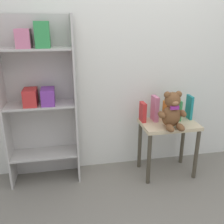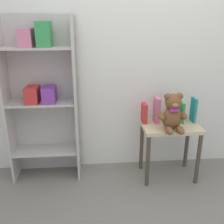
{
  "view_description": "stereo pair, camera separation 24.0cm",
  "coord_description": "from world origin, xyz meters",
  "px_view_note": "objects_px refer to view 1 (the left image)",
  "views": [
    {
      "loc": [
        -0.7,
        -1.14,
        1.51
      ],
      "look_at": [
        -0.27,
        1.08,
        0.71
      ],
      "focal_mm": 40.0,
      "sensor_mm": 36.0,
      "label": 1
    },
    {
      "loc": [
        -0.46,
        -1.17,
        1.51
      ],
      "look_at": [
        -0.27,
        1.08,
        0.71
      ],
      "focal_mm": 40.0,
      "sensor_mm": 36.0,
      "label": 2
    }
  ],
  "objects_px": {
    "book_standing_green": "(178,110)",
    "book_standing_teal": "(189,107)",
    "book_standing_red": "(143,112)",
    "book_standing_pink": "(155,108)",
    "display_table": "(168,133)",
    "bookshelf_side": "(40,93)",
    "book_standing_orange": "(166,111)",
    "teddy_bear": "(172,111)"
  },
  "relations": [
    {
      "from": "teddy_bear",
      "to": "book_standing_red",
      "type": "bearing_deg",
      "value": 136.76
    },
    {
      "from": "bookshelf_side",
      "to": "book_standing_pink",
      "type": "distance_m",
      "value": 1.13
    },
    {
      "from": "book_standing_pink",
      "to": "display_table",
      "type": "bearing_deg",
      "value": -38.6
    },
    {
      "from": "teddy_bear",
      "to": "display_table",
      "type": "bearing_deg",
      "value": 74.61
    },
    {
      "from": "book_standing_pink",
      "to": "book_standing_orange",
      "type": "distance_m",
      "value": 0.13
    },
    {
      "from": "book_standing_orange",
      "to": "book_standing_pink",
      "type": "bearing_deg",
      "value": -176.94
    },
    {
      "from": "book_standing_orange",
      "to": "book_standing_teal",
      "type": "xyz_separation_m",
      "value": [
        0.25,
        -0.02,
        0.03
      ]
    },
    {
      "from": "book_standing_pink",
      "to": "book_standing_orange",
      "type": "bearing_deg",
      "value": 2.01
    },
    {
      "from": "display_table",
      "to": "book_standing_teal",
      "type": "bearing_deg",
      "value": 18.98
    },
    {
      "from": "book_standing_orange",
      "to": "bookshelf_side",
      "type": "bearing_deg",
      "value": 177.13
    },
    {
      "from": "bookshelf_side",
      "to": "book_standing_red",
      "type": "height_order",
      "value": "bookshelf_side"
    },
    {
      "from": "book_standing_green",
      "to": "teddy_bear",
      "type": "bearing_deg",
      "value": -126.81
    },
    {
      "from": "book_standing_teal",
      "to": "bookshelf_side",
      "type": "bearing_deg",
      "value": 179.34
    },
    {
      "from": "book_standing_orange",
      "to": "book_standing_teal",
      "type": "relative_size",
      "value": 0.76
    },
    {
      "from": "teddy_bear",
      "to": "book_standing_green",
      "type": "height_order",
      "value": "teddy_bear"
    },
    {
      "from": "book_standing_teal",
      "to": "book_standing_pink",
      "type": "bearing_deg",
      "value": -179.19
    },
    {
      "from": "display_table",
      "to": "bookshelf_side",
      "type": "bearing_deg",
      "value": 172.52
    },
    {
      "from": "teddy_bear",
      "to": "book_standing_orange",
      "type": "distance_m",
      "value": 0.22
    },
    {
      "from": "book_standing_green",
      "to": "book_standing_red",
      "type": "bearing_deg",
      "value": 179.88
    },
    {
      "from": "bookshelf_side",
      "to": "teddy_bear",
      "type": "relative_size",
      "value": 4.51
    },
    {
      "from": "book_standing_teal",
      "to": "book_standing_green",
      "type": "bearing_deg",
      "value": -176.82
    },
    {
      "from": "display_table",
      "to": "book_standing_teal",
      "type": "distance_m",
      "value": 0.35
    },
    {
      "from": "bookshelf_side",
      "to": "teddy_bear",
      "type": "xyz_separation_m",
      "value": [
        1.21,
        -0.27,
        -0.16
      ]
    },
    {
      "from": "book_standing_green",
      "to": "book_standing_teal",
      "type": "height_order",
      "value": "book_standing_teal"
    },
    {
      "from": "book_standing_red",
      "to": "book_standing_pink",
      "type": "bearing_deg",
      "value": -1.76
    },
    {
      "from": "book_standing_red",
      "to": "book_standing_green",
      "type": "bearing_deg",
      "value": -3.08
    },
    {
      "from": "teddy_bear",
      "to": "book_standing_pink",
      "type": "xyz_separation_m",
      "value": [
        -0.09,
        0.2,
        -0.03
      ]
    },
    {
      "from": "display_table",
      "to": "book_standing_red",
      "type": "bearing_deg",
      "value": 158.73
    },
    {
      "from": "book_standing_teal",
      "to": "display_table",
      "type": "bearing_deg",
      "value": -158.71
    },
    {
      "from": "display_table",
      "to": "teddy_bear",
      "type": "relative_size",
      "value": 1.62
    },
    {
      "from": "teddy_bear",
      "to": "book_standing_pink",
      "type": "height_order",
      "value": "teddy_bear"
    },
    {
      "from": "bookshelf_side",
      "to": "book_standing_green",
      "type": "relative_size",
      "value": 7.68
    },
    {
      "from": "book_standing_red",
      "to": "book_standing_orange",
      "type": "bearing_deg",
      "value": 0.16
    },
    {
      "from": "display_table",
      "to": "book_standing_green",
      "type": "height_order",
      "value": "book_standing_green"
    },
    {
      "from": "book_standing_red",
      "to": "display_table",
      "type": "bearing_deg",
      "value": -22.33
    },
    {
      "from": "bookshelf_side",
      "to": "book_standing_green",
      "type": "xyz_separation_m",
      "value": [
        1.36,
        -0.08,
        -0.22
      ]
    },
    {
      "from": "book_standing_red",
      "to": "book_standing_teal",
      "type": "height_order",
      "value": "book_standing_teal"
    },
    {
      "from": "bookshelf_side",
      "to": "display_table",
      "type": "distance_m",
      "value": 1.32
    },
    {
      "from": "teddy_bear",
      "to": "book_standing_teal",
      "type": "distance_m",
      "value": 0.34
    },
    {
      "from": "bookshelf_side",
      "to": "book_standing_teal",
      "type": "xyz_separation_m",
      "value": [
        1.49,
        -0.08,
        -0.2
      ]
    },
    {
      "from": "book_standing_green",
      "to": "bookshelf_side",
      "type": "bearing_deg",
      "value": 178.59
    },
    {
      "from": "book_standing_green",
      "to": "book_standing_orange",
      "type": "bearing_deg",
      "value": 173.45
    }
  ]
}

